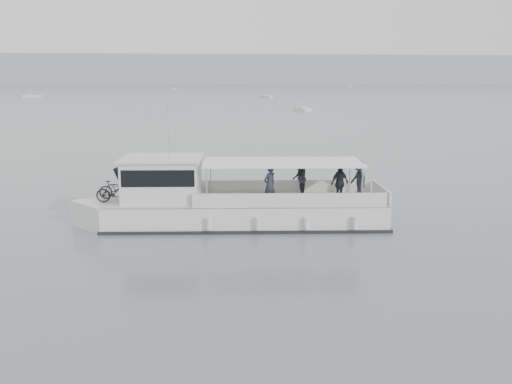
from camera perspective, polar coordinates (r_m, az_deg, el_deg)
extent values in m
plane|color=#535C61|center=(25.78, -3.98, -4.52)|extent=(1400.00, 1400.00, 0.00)
cube|color=#939EA8|center=(584.82, -6.29, 12.04)|extent=(1400.00, 90.00, 28.00)
cube|color=silver|center=(27.80, -1.03, -2.25)|extent=(13.57, 4.67, 1.44)
cube|color=silver|center=(28.55, -14.53, -2.25)|extent=(3.60, 3.60, 1.44)
cube|color=beige|center=(27.64, -1.03, -0.79)|extent=(13.57, 4.67, 0.07)
cube|color=black|center=(27.91, -1.02, -3.13)|extent=(13.81, 4.82, 0.20)
cube|color=silver|center=(29.33, 2.85, 0.57)|extent=(8.86, 0.86, 0.67)
cube|color=silver|center=(25.99, 3.40, -0.85)|extent=(8.86, 0.86, 0.67)
cube|color=silver|center=(28.39, 12.42, -0.05)|extent=(0.41, 3.55, 0.67)
cube|color=silver|center=(27.71, -9.33, 1.20)|extent=(3.79, 3.29, 2.00)
cube|color=black|center=(27.97, -12.84, 1.50)|extent=(0.85, 2.82, 1.29)
cube|color=black|center=(27.65, -9.35, 1.87)|extent=(3.58, 3.31, 0.78)
cube|color=silver|center=(27.55, -9.40, 3.35)|extent=(4.03, 3.53, 0.11)
cube|color=white|center=(27.38, 2.68, 2.98)|extent=(7.80, 3.96, 0.09)
cylinder|color=silver|center=(25.98, -4.93, 0.44)|extent=(0.07, 0.07, 1.83)
cylinder|color=silver|center=(29.03, -4.57, 1.61)|extent=(0.07, 0.07, 1.83)
cylinder|color=silver|center=(26.51, 10.58, 0.50)|extent=(0.07, 0.07, 1.83)
cylinder|color=silver|center=(29.50, 9.35, 1.65)|extent=(0.07, 0.07, 1.83)
cylinder|color=silver|center=(28.47, -10.56, 6.50)|extent=(0.04, 0.04, 2.89)
cylinder|color=silver|center=(26.58, -8.76, 5.74)|extent=(0.04, 0.04, 2.44)
cylinder|color=silver|center=(25.93, -4.68, -3.16)|extent=(0.29, 0.29, 0.56)
cylinder|color=silver|center=(25.90, 0.23, -3.14)|extent=(0.29, 0.29, 0.56)
cylinder|color=silver|center=(26.06, 5.13, -3.10)|extent=(0.29, 0.29, 0.56)
cylinder|color=silver|center=(26.40, 9.93, -3.04)|extent=(0.29, 0.29, 0.56)
imported|color=black|center=(28.62, -13.59, 0.33)|extent=(1.95, 0.82, 1.00)
imported|color=black|center=(27.76, -13.97, 0.03)|extent=(1.79, 0.64, 1.05)
imported|color=#262733|center=(26.50, 1.38, 0.73)|extent=(0.81, 0.77, 1.87)
imported|color=#262733|center=(28.36, 4.34, 1.41)|extent=(0.93, 1.07, 1.87)
imported|color=#262733|center=(27.19, 8.37, 0.89)|extent=(1.17, 0.97, 1.87)
imported|color=#262733|center=(28.47, 10.20, 1.30)|extent=(0.97, 1.34, 1.87)
cube|color=silver|center=(341.16, -8.19, 10.18)|extent=(2.98, 5.67, 0.75)
cube|color=silver|center=(341.15, -8.19, 10.23)|extent=(1.93, 2.20, 0.45)
cylinder|color=silver|center=(341.11, -8.20, 10.73)|extent=(0.08, 0.08, 5.95)
cube|color=silver|center=(122.62, 4.69, 8.23)|extent=(3.19, 5.92, 0.75)
cube|color=silver|center=(122.60, 4.70, 8.38)|extent=(2.03, 2.31, 0.45)
cylinder|color=silver|center=(122.48, 4.72, 9.82)|extent=(0.08, 0.08, 6.21)
cube|color=silver|center=(203.98, 0.96, 9.53)|extent=(4.72, 5.75, 0.75)
cube|color=silver|center=(203.97, 0.96, 9.62)|extent=(2.45, 2.55, 0.45)
cylinder|color=silver|center=(203.90, 0.97, 10.49)|extent=(0.08, 0.08, 6.28)
cube|color=silver|center=(222.02, -21.63, 8.89)|extent=(7.31, 6.68, 0.75)
cube|color=silver|center=(222.01, -21.64, 8.97)|extent=(3.37, 3.31, 0.45)
cylinder|color=silver|center=(221.93, -21.72, 10.03)|extent=(0.08, 0.08, 8.27)
cube|color=silver|center=(433.88, 9.29, 10.39)|extent=(2.92, 4.93, 0.75)
cube|color=silver|center=(433.87, 9.29, 10.43)|extent=(1.77, 1.98, 0.45)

